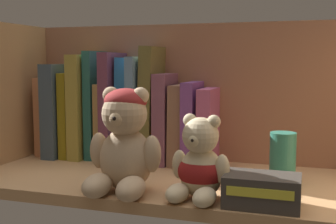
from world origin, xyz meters
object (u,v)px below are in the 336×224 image
Objects in this scene: book_0 at (51,115)px; book_9 at (153,104)px; book_3 at (87,106)px; book_4 at (98,104)px; book_6 at (117,106)px; book_13 at (210,126)px; book_5 at (107,121)px; book_12 at (196,123)px; book_1 at (64,109)px; book_8 at (141,109)px; book_2 at (76,114)px; book_7 at (130,109)px; small_product_box at (262,191)px; book_10 at (167,118)px; pillar_candle at (283,158)px; teddy_bear_smaller at (200,166)px; teddy_bear_larger at (124,143)px.

book_0 is 0.73× the size of book_9.
book_4 is at bearing 0.00° from book_3.
book_13 is at bearing 0.00° from book_6.
book_12 is at bearing 0.00° from book_5.
book_1 is 0.93× the size of book_8.
book_2 is 0.85× the size of book_7.
book_3 is 1.33× the size of book_12.
book_7 reaches higher than book_1.
book_12 is (25.42, 0.00, -2.81)cm from book_3.
book_4 reaches higher than book_0.
book_2 is 7.93cm from book_5.
small_product_box is (36.68, -24.09, -5.90)cm from book_5.
small_product_box is at bearing -61.21° from book_13.
book_1 is 0.94× the size of book_7.
book_8 is (22.75, 0.00, 2.30)cm from book_0.
book_4 is 25.96cm from book_13.
book_0 is 22.86cm from book_8.
book_5 is 20.41cm from book_12.
book_8 is at bearing 0.00° from book_4.
book_2 and book_10 have the same top height.
book_6 is at bearing 180.00° from book_12.
pillar_candle is at bearing 81.72° from small_product_box.
teddy_bear_smaller is at bearing -61.02° from book_10.
teddy_bear_smaller is at bearing -29.27° from book_0.
book_13 is (21.01, 0.00, -3.65)cm from book_6.
book_3 is at bearing 129.54° from teddy_bear_larger.
book_13 is 23.73cm from teddy_bear_smaller.
teddy_bear_larger is 1.92× the size of pillar_candle.
book_2 reaches higher than book_12.
pillar_candle is (36.33, -9.83, -7.16)cm from book_6.
book_8 is at bearing 0.00° from book_5.
book_7 is at bearing 180.00° from book_10.
small_product_box is (16.28, -24.09, -6.24)cm from book_12.
book_13 is at bearing 0.00° from book_3.
book_2 reaches higher than teddy_bear_larger.
book_7 is at bearing 180.00° from book_12.
book_8 is at bearing 180.00° from book_12.
book_10 is 26.96cm from teddy_bear_smaller.
book_4 reaches higher than book_6.
book_2 is 21.98cm from book_10.
book_3 reaches higher than pillar_candle.
book_13 is at bearing 0.00° from book_5.
book_4 is 42.79cm from pillar_candle.
book_1 is 51.00cm from pillar_candle.
book_7 is at bearing 132.83° from teddy_bear_smaller.
book_2 is 1.43× the size of teddy_bear_smaller.
book_9 reaches higher than book_7.
book_9 is 36.62cm from small_product_box.
book_10 is (21.98, 0.00, -0.00)cm from book_2.
teddy_bear_larger is at bearing -89.56° from book_10.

